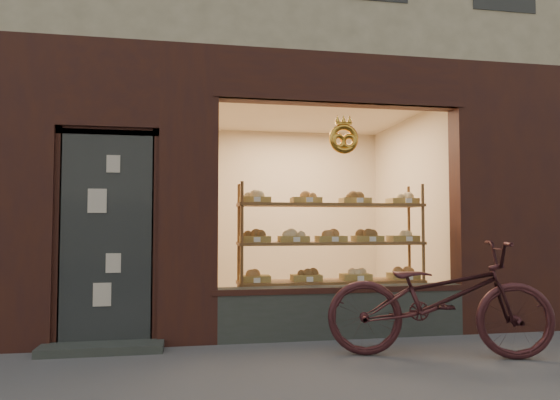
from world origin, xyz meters
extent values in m
cube|color=#363A38|center=(0.45, 2.12, 0.28)|extent=(2.70, 0.25, 0.55)
cube|color=#282C2D|center=(-2.00, 2.06, 1.10)|extent=(0.90, 0.04, 2.15)
cube|color=#363A38|center=(-2.00, 1.90, 0.04)|extent=(1.15, 0.35, 0.08)
torus|color=gold|center=(0.45, 2.02, 2.15)|extent=(0.33, 0.07, 0.33)
cube|color=brown|center=(0.45, 2.55, 0.05)|extent=(2.20, 0.45, 0.04)
cube|color=brown|center=(0.45, 2.55, 0.55)|extent=(2.20, 0.45, 0.03)
cube|color=brown|center=(0.45, 2.55, 1.00)|extent=(2.20, 0.45, 0.04)
cube|color=brown|center=(0.45, 2.55, 1.45)|extent=(2.20, 0.45, 0.04)
cylinder|color=brown|center=(-0.62, 2.35, 0.85)|extent=(0.04, 0.04, 1.70)
cylinder|color=brown|center=(1.52, 2.35, 0.85)|extent=(0.04, 0.04, 1.70)
cylinder|color=brown|center=(-0.62, 2.75, 0.85)|extent=(0.04, 0.04, 1.70)
cylinder|color=brown|center=(1.52, 2.75, 0.85)|extent=(0.04, 0.04, 1.70)
cube|color=olive|center=(-0.45, 2.55, 0.60)|extent=(0.34, 0.24, 0.07)
sphere|color=olive|center=(-0.45, 2.55, 0.69)|extent=(0.11, 0.11, 0.11)
cube|color=white|center=(-0.45, 2.36, 0.60)|extent=(0.07, 0.01, 0.05)
cube|color=olive|center=(0.15, 2.55, 0.60)|extent=(0.34, 0.24, 0.07)
sphere|color=#4B2D16|center=(0.15, 2.55, 0.69)|extent=(0.11, 0.11, 0.11)
cube|color=white|center=(0.15, 2.36, 0.60)|extent=(0.08, 0.01, 0.05)
cube|color=olive|center=(0.75, 2.55, 0.60)|extent=(0.34, 0.24, 0.07)
sphere|color=beige|center=(0.75, 2.55, 0.69)|extent=(0.11, 0.11, 0.11)
cube|color=white|center=(0.75, 2.36, 0.60)|extent=(0.07, 0.01, 0.05)
cube|color=olive|center=(1.35, 2.55, 0.60)|extent=(0.34, 0.24, 0.07)
sphere|color=olive|center=(1.35, 2.55, 0.69)|extent=(0.11, 0.11, 0.11)
cube|color=white|center=(1.35, 2.36, 0.60)|extent=(0.08, 0.01, 0.05)
cube|color=olive|center=(-0.45, 2.55, 1.05)|extent=(0.34, 0.24, 0.07)
sphere|color=#4B2D16|center=(-0.45, 2.55, 1.14)|extent=(0.11, 0.11, 0.11)
cube|color=white|center=(-0.45, 2.36, 1.05)|extent=(0.07, 0.01, 0.06)
cube|color=olive|center=(0.00, 2.55, 1.05)|extent=(0.34, 0.24, 0.07)
sphere|color=beige|center=(0.00, 2.55, 1.14)|extent=(0.11, 0.11, 0.11)
cube|color=white|center=(0.00, 2.36, 1.05)|extent=(0.07, 0.01, 0.06)
cube|color=olive|center=(0.45, 2.55, 1.05)|extent=(0.34, 0.24, 0.07)
sphere|color=olive|center=(0.45, 2.55, 1.14)|extent=(0.11, 0.11, 0.11)
cube|color=white|center=(0.45, 2.36, 1.05)|extent=(0.07, 0.01, 0.06)
cube|color=olive|center=(0.90, 2.55, 1.05)|extent=(0.34, 0.24, 0.07)
sphere|color=#4B2D16|center=(0.90, 2.55, 1.14)|extent=(0.11, 0.11, 0.11)
cube|color=white|center=(0.90, 2.36, 1.05)|extent=(0.07, 0.01, 0.06)
cube|color=olive|center=(1.35, 2.55, 1.05)|extent=(0.34, 0.24, 0.07)
sphere|color=beige|center=(1.35, 2.55, 1.14)|extent=(0.11, 0.11, 0.11)
cube|color=white|center=(1.35, 2.36, 1.05)|extent=(0.08, 0.01, 0.06)
cube|color=olive|center=(-0.45, 2.55, 1.50)|extent=(0.34, 0.24, 0.07)
sphere|color=beige|center=(-0.45, 2.55, 1.59)|extent=(0.11, 0.11, 0.11)
cube|color=white|center=(-0.45, 2.36, 1.50)|extent=(0.07, 0.01, 0.06)
cube|color=olive|center=(0.15, 2.55, 1.50)|extent=(0.34, 0.24, 0.07)
sphere|color=olive|center=(0.15, 2.55, 1.59)|extent=(0.11, 0.11, 0.11)
cube|color=white|center=(0.15, 2.36, 1.50)|extent=(0.08, 0.01, 0.06)
cube|color=olive|center=(0.75, 2.55, 1.50)|extent=(0.34, 0.24, 0.07)
sphere|color=#4B2D16|center=(0.75, 2.55, 1.59)|extent=(0.11, 0.11, 0.11)
cube|color=white|center=(0.75, 2.36, 1.50)|extent=(0.07, 0.01, 0.06)
cube|color=olive|center=(1.35, 2.55, 1.50)|extent=(0.34, 0.24, 0.07)
sphere|color=beige|center=(1.35, 2.55, 1.59)|extent=(0.11, 0.11, 0.11)
cube|color=white|center=(1.35, 2.36, 1.50)|extent=(0.08, 0.01, 0.06)
imported|color=#341619|center=(1.09, 1.19, 0.54)|extent=(2.16, 1.24, 1.07)
camera|label=1|loc=(-1.16, -3.15, 1.22)|focal=32.00mm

